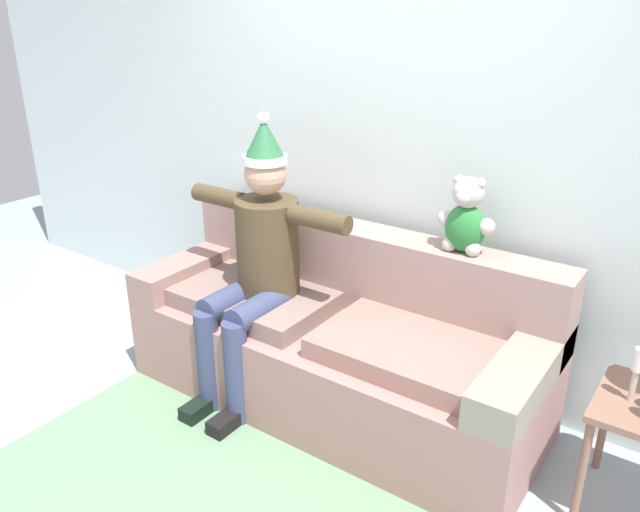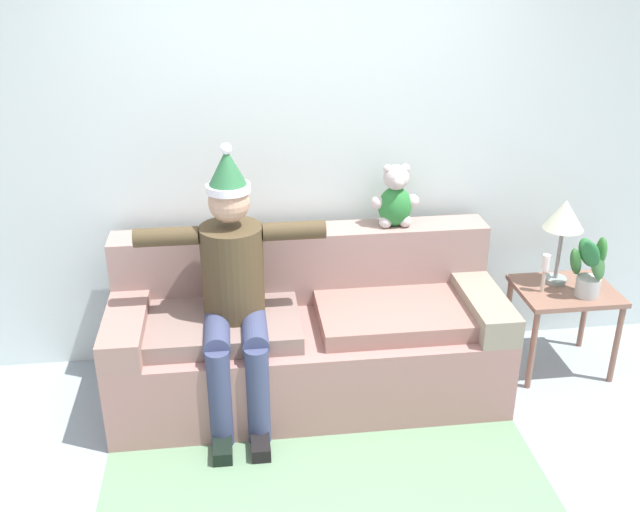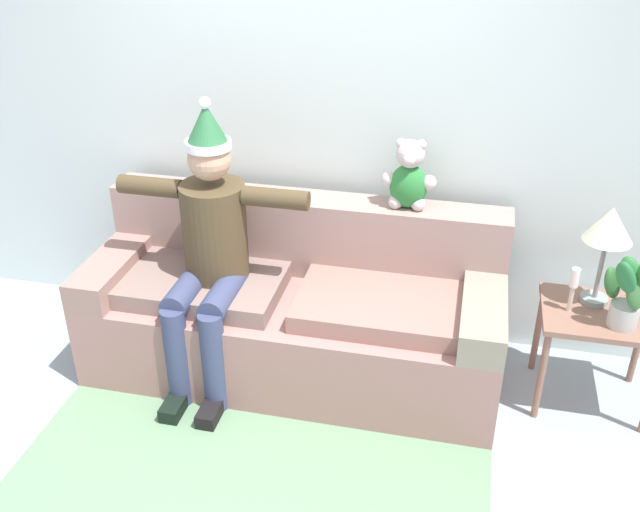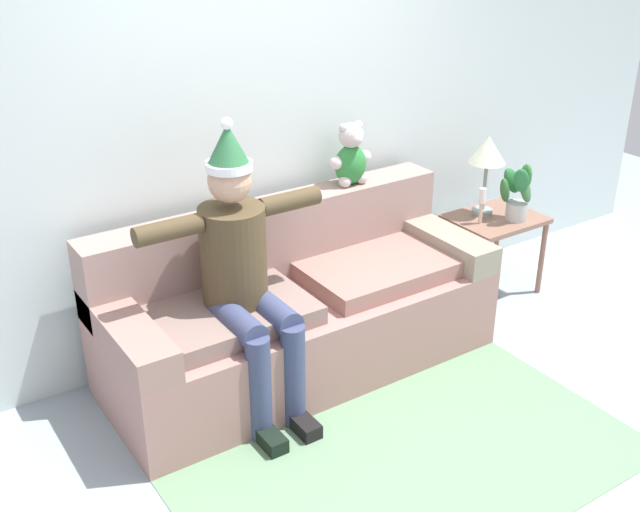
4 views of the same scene
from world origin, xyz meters
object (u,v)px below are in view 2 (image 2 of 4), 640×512
side_table (564,300)px  candle_tall (545,268)px  teddy_bear (395,199)px  potted_plant (590,266)px  person_seated (233,285)px  table_lamp (564,219)px  couch (307,335)px

side_table → candle_tall: (-0.16, -0.02, 0.24)m
teddy_bear → potted_plant: size_ratio=0.97×
person_seated → potted_plant: 2.08m
teddy_bear → candle_tall: size_ratio=1.58×
table_lamp → potted_plant: table_lamp is taller
person_seated → table_lamp: bearing=8.6°
person_seated → side_table: (2.00, 0.20, -0.33)m
table_lamp → candle_tall: size_ratio=2.22×
table_lamp → couch: bearing=-175.3°
side_table → potted_plant: (0.07, -0.10, 0.28)m
couch → side_table: 1.60m
side_table → couch: bearing=-178.9°
couch → potted_plant: size_ratio=5.65×
couch → teddy_bear: bearing=24.9°
potted_plant → candle_tall: 0.25m
table_lamp → potted_plant: bearing=-62.3°
teddy_bear → table_lamp: (1.00, -0.13, -0.13)m
table_lamp → candle_tall: table_lamp is taller
couch → candle_tall: (1.43, 0.01, 0.35)m
person_seated → teddy_bear: 1.10m
person_seated → couch: bearing=22.3°
couch → table_lamp: (1.56, 0.13, 0.61)m
person_seated → candle_tall: bearing=5.6°
couch → table_lamp: table_lamp is taller
potted_plant → side_table: bearing=125.0°
couch → teddy_bear: size_ratio=5.85×
teddy_bear → table_lamp: 1.02m
teddy_bear → side_table: teddy_bear is taller
teddy_bear → candle_tall: (0.87, -0.25, -0.39)m
side_table → person_seated: bearing=-174.3°
couch → side_table: size_ratio=3.80×
person_seated → table_lamp: size_ratio=2.90×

